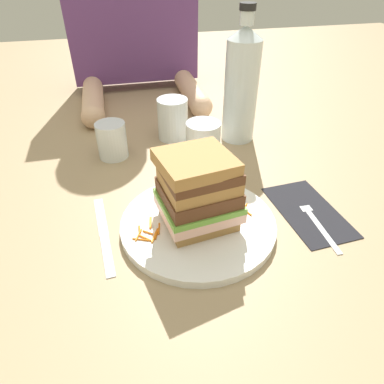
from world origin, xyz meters
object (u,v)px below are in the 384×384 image
object	(u,v)px
napkin_dark	(308,211)
main_plate	(196,224)
empty_tumbler_1	(173,119)
empty_tumbler_0	(112,140)
knife	(104,235)
fork	(314,218)
water_bottle	(241,85)
juice_glass	(203,144)
sandwich	(196,191)

from	to	relation	value
napkin_dark	main_plate	bearing A→B (deg)	178.42
empty_tumbler_1	empty_tumbler_0	bearing A→B (deg)	-158.19
napkin_dark	knife	distance (m)	0.37
fork	water_bottle	distance (m)	0.36
napkin_dark	empty_tumbler_0	world-z (taller)	empty_tumbler_0
main_plate	water_bottle	world-z (taller)	water_bottle
napkin_dark	empty_tumbler_1	bearing A→B (deg)	118.22
water_bottle	empty_tumbler_0	xyz separation A→B (m)	(-0.31, -0.02, -0.09)
fork	juice_glass	size ratio (longest dim) A/B	1.83
water_bottle	knife	bearing A→B (deg)	-139.25
main_plate	juice_glass	distance (m)	0.23
empty_tumbler_0	water_bottle	bearing A→B (deg)	4.34
napkin_dark	fork	size ratio (longest dim) A/B	1.07
sandwich	juice_glass	bearing A→B (deg)	72.36
knife	juice_glass	world-z (taller)	juice_glass
napkin_dark	juice_glass	bearing A→B (deg)	122.62
empty_tumbler_0	empty_tumbler_1	size ratio (longest dim) A/B	0.81
empty_tumbler_0	empty_tumbler_1	distance (m)	0.16
fork	juice_glass	bearing A→B (deg)	120.06
main_plate	fork	size ratio (longest dim) A/B	1.60
juice_glass	fork	bearing A→B (deg)	-59.94
sandwich	empty_tumbler_1	world-z (taller)	sandwich
knife	juice_glass	bearing A→B (deg)	42.05
fork	sandwich	bearing A→B (deg)	172.47
main_plate	knife	world-z (taller)	main_plate
knife	napkin_dark	bearing A→B (deg)	-3.04
sandwich	fork	xyz separation A→B (m)	(0.21, -0.03, -0.07)
sandwich	juice_glass	distance (m)	0.23
water_bottle	napkin_dark	bearing A→B (deg)	-84.43
knife	empty_tumbler_1	bearing A→B (deg)	61.04
napkin_dark	juice_glass	distance (m)	0.27
juice_glass	knife	bearing A→B (deg)	-137.95
empty_tumbler_0	sandwich	bearing A→B (deg)	-66.00
napkin_dark	knife	world-z (taller)	same
main_plate	water_bottle	size ratio (longest dim) A/B	0.88
main_plate	napkin_dark	world-z (taller)	main_plate
knife	juice_glass	size ratio (longest dim) A/B	2.21
water_bottle	empty_tumbler_0	bearing A→B (deg)	-175.66
napkin_dark	water_bottle	distance (m)	0.34
juice_glass	sandwich	bearing A→B (deg)	-107.64
empty_tumbler_0	juice_glass	bearing A→B (deg)	-18.32
juice_glass	empty_tumbler_1	world-z (taller)	empty_tumbler_1
empty_tumbler_1	sandwich	bearing A→B (deg)	-94.22
juice_glass	empty_tumbler_1	size ratio (longest dim) A/B	0.91
napkin_dark	fork	world-z (taller)	fork
knife	water_bottle	world-z (taller)	water_bottle
napkin_dark	empty_tumbler_0	distance (m)	0.44
sandwich	juice_glass	size ratio (longest dim) A/B	1.51
fork	knife	distance (m)	0.37
fork	empty_tumbler_0	bearing A→B (deg)	137.38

